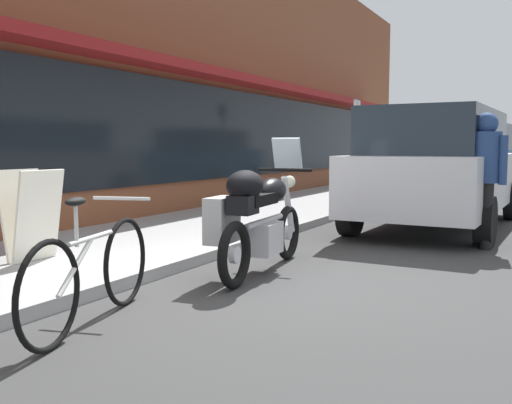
# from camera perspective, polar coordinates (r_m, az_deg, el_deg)

# --- Properties ---
(ground_plane) EXTENTS (80.00, 80.00, 0.00)m
(ground_plane) POSITION_cam_1_polar(r_m,az_deg,el_deg) (5.52, 1.01, -8.04)
(ground_plane) COLOR #383838
(storefront_building) EXTENTS (22.46, 0.90, 6.09)m
(storefront_building) POSITION_cam_1_polar(r_m,az_deg,el_deg) (13.65, 0.05, 12.62)
(storefront_building) COLOR brown
(storefront_building) RESTS_ON ground_plane
(sidewalk_curb) EXTENTS (30.00, 2.68, 0.12)m
(sidewalk_curb) POSITION_cam_1_polar(r_m,az_deg,el_deg) (14.64, 8.46, 0.62)
(sidewalk_curb) COLOR #9C9C9C
(sidewalk_curb) RESTS_ON ground_plane
(touring_motorcycle) EXTENTS (2.09, 0.62, 1.39)m
(touring_motorcycle) POSITION_cam_1_polar(r_m,az_deg,el_deg) (5.80, 0.04, -1.36)
(touring_motorcycle) COLOR black
(touring_motorcycle) RESTS_ON ground_plane
(parked_bicycle) EXTENTS (1.77, 0.61, 0.95)m
(parked_bicycle) POSITION_cam_1_polar(r_m,az_deg,el_deg) (4.35, -15.85, -6.69)
(parked_bicycle) COLOR black
(parked_bicycle) RESTS_ON ground_plane
(parked_minivan) EXTENTS (4.91, 2.17, 1.84)m
(parked_minivan) POSITION_cam_1_polar(r_m,az_deg,el_deg) (9.60, 17.58, 3.31)
(parked_minivan) COLOR silver
(parked_minivan) RESTS_ON ground_plane
(pedestrian_walking) EXTENTS (0.49, 0.53, 1.71)m
(pedestrian_walking) POSITION_cam_1_polar(r_m,az_deg,el_deg) (7.84, 21.60, 3.51)
(pedestrian_walking) COLOR black
(pedestrian_walking) RESTS_ON ground_plane
(sandwich_board_sign) EXTENTS (0.55, 0.41, 0.93)m
(sandwich_board_sign) POSITION_cam_1_polar(r_m,az_deg,el_deg) (6.37, -21.25, -1.19)
(sandwich_board_sign) COLOR silver
(sandwich_board_sign) RESTS_ON sidewalk_curb
(parking_sign_pole) EXTENTS (0.44, 0.07, 2.28)m
(parking_sign_pole) POSITION_cam_1_polar(r_m,az_deg,el_deg) (13.84, 9.79, 6.20)
(parking_sign_pole) COLOR #59595B
(parking_sign_pole) RESTS_ON sidewalk_curb
(parked_car_down_block) EXTENTS (4.93, 2.45, 1.83)m
(parked_car_down_block) POSITION_cam_1_polar(r_m,az_deg,el_deg) (16.32, 21.09, 3.99)
(parked_car_down_block) COLOR #1E598C
(parked_car_down_block) RESTS_ON ground_plane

